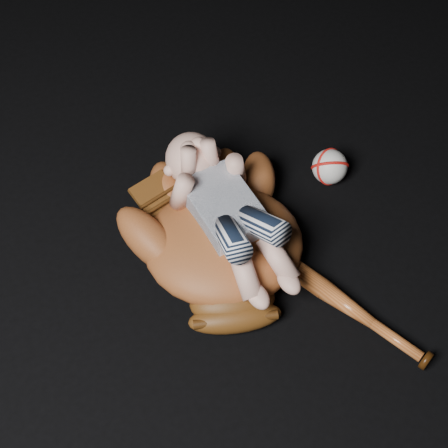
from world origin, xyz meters
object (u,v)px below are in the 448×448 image
at_px(baseball_bat, 334,296).
at_px(baseball, 330,167).
at_px(newborn_baby, 232,213).
at_px(baseball_glove, 223,239).

height_order(baseball_bat, baseball, baseball).
xyz_separation_m(newborn_baby, baseball, (0.27, 0.10, -0.09)).
height_order(newborn_baby, baseball_bat, newborn_baby).
bearing_deg(newborn_baby, baseball_glove, -170.89).
distance_m(baseball_bat, baseball, 0.31).
relative_size(baseball_glove, newborn_baby, 1.10).
distance_m(newborn_baby, baseball_bat, 0.25).
bearing_deg(baseball_glove, newborn_baby, 29.21).
xyz_separation_m(newborn_baby, baseball_bat, (0.13, -0.18, -0.11)).
bearing_deg(baseball_bat, newborn_baby, 125.94).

